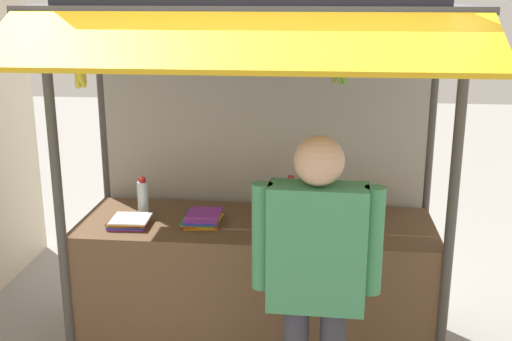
% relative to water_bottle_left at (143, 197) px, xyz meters
% --- Properties ---
extents(stall_counter, '(2.30, 0.79, 0.90)m').
position_rel_water_bottle_left_xyz_m(stall_counter, '(0.77, -0.08, -0.57)').
color(stall_counter, brown).
rests_on(stall_counter, ground).
extents(stall_structure, '(2.50, 1.61, 2.62)m').
position_rel_water_bottle_left_xyz_m(stall_structure, '(0.77, 0.01, 0.59)').
color(stall_structure, '#4C4742').
rests_on(stall_structure, ground).
extents(water_bottle_left, '(0.07, 0.07, 0.26)m').
position_rel_water_bottle_left_xyz_m(water_bottle_left, '(0.00, 0.00, 0.00)').
color(water_bottle_left, silver).
rests_on(water_bottle_left, stall_counter).
extents(water_bottle_right, '(0.07, 0.07, 0.26)m').
position_rel_water_bottle_left_xyz_m(water_bottle_right, '(0.99, 0.12, 0.00)').
color(water_bottle_right, silver).
rests_on(water_bottle_right, stall_counter).
extents(water_bottle_mid_right, '(0.07, 0.07, 0.25)m').
position_rel_water_bottle_left_xyz_m(water_bottle_mid_right, '(1.28, -0.08, -0.00)').
color(water_bottle_mid_right, silver).
rests_on(water_bottle_mid_right, stall_counter).
extents(magazine_stack_far_left, '(0.25, 0.34, 0.05)m').
position_rel_water_bottle_left_xyz_m(magazine_stack_far_left, '(0.42, -0.11, -0.09)').
color(magazine_stack_far_left, orange).
rests_on(magazine_stack_far_left, stall_counter).
extents(magazine_stack_far_right, '(0.27, 0.25, 0.05)m').
position_rel_water_bottle_left_xyz_m(magazine_stack_far_right, '(-0.03, -0.22, -0.09)').
color(magazine_stack_far_right, purple).
rests_on(magazine_stack_far_right, stall_counter).
extents(banana_bunch_inner_left, '(0.08, 0.08, 0.31)m').
position_rel_water_bottle_left_xyz_m(banana_bunch_inner_left, '(-0.15, -0.58, 0.89)').
color(banana_bunch_inner_left, '#332D23').
extents(banana_bunch_leftmost, '(0.09, 0.09, 0.24)m').
position_rel_water_bottle_left_xyz_m(banana_bunch_leftmost, '(0.84, -0.58, 0.96)').
color(banana_bunch_leftmost, '#332D23').
extents(banana_bunch_rightmost, '(0.10, 0.10, 0.27)m').
position_rel_water_bottle_left_xyz_m(banana_bunch_rightmost, '(1.27, -0.58, 0.93)').
color(banana_bunch_rightmost, '#332D23').
extents(vendor_person, '(0.64, 0.24, 1.70)m').
position_rel_water_bottle_left_xyz_m(vendor_person, '(1.17, -1.04, 0.01)').
color(vendor_person, '#383842').
rests_on(vendor_person, ground).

